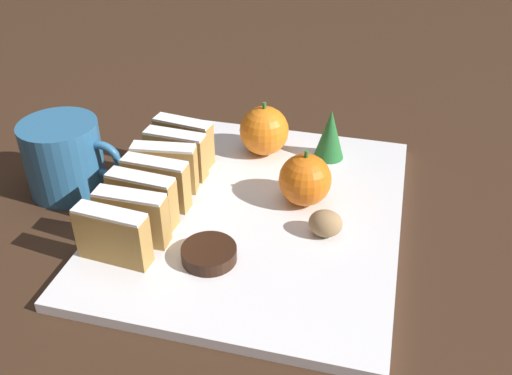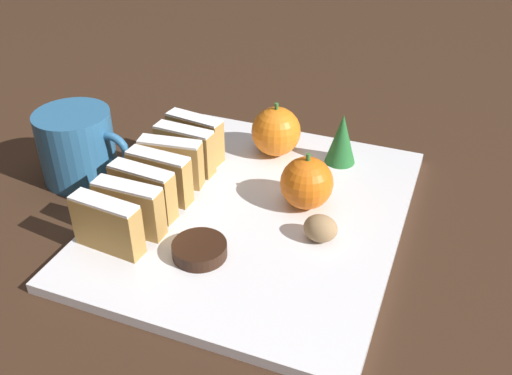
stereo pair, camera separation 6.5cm
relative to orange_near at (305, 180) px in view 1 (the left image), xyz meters
name	(u,v)px [view 1 (the left image)]	position (x,y,z in m)	size (l,w,h in m)	color
ground_plane	(256,217)	(-0.05, -0.03, -0.04)	(6.00, 6.00, 0.00)	#382316
serving_platter	(256,213)	(-0.05, -0.03, -0.04)	(0.33, 0.40, 0.01)	white
stollen_slice_front	(113,236)	(-0.17, -0.15, 0.00)	(0.08, 0.03, 0.06)	#B28442
stollen_slice_second	(132,217)	(-0.16, -0.12, 0.00)	(0.08, 0.02, 0.06)	#B28442
stollen_slice_third	(142,199)	(-0.17, -0.08, 0.00)	(0.08, 0.03, 0.06)	#B28442
stollen_slice_fourth	(156,183)	(-0.16, -0.05, 0.00)	(0.08, 0.03, 0.06)	#B28442
stollen_slice_fifth	(165,168)	(-0.17, -0.01, 0.00)	(0.08, 0.03, 0.06)	#B28442
stollen_slice_sixth	(176,154)	(-0.17, 0.02, 0.00)	(0.08, 0.03, 0.06)	#B28442
stollen_slice_back	(184,141)	(-0.17, 0.05, 0.00)	(0.08, 0.03, 0.06)	#B28442
orange_near	(305,180)	(0.00, 0.00, 0.00)	(0.06, 0.06, 0.07)	orange
orange_far	(264,131)	(-0.07, 0.10, 0.00)	(0.07, 0.07, 0.07)	orange
walnut	(325,223)	(0.03, -0.06, -0.02)	(0.04, 0.03, 0.03)	#9E7A51
chocolate_cookie	(209,254)	(-0.08, -0.13, -0.02)	(0.06, 0.06, 0.01)	black
evergreen_sprig	(330,134)	(0.01, 0.11, 0.00)	(0.04, 0.04, 0.07)	#23662D
coffee_mug	(66,156)	(-0.29, -0.03, 0.00)	(0.13, 0.09, 0.09)	#2D6693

